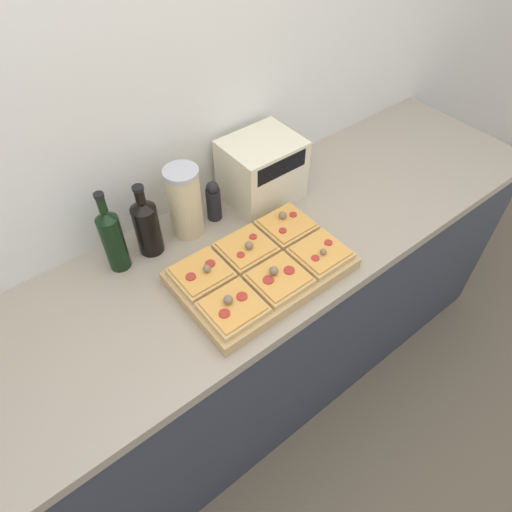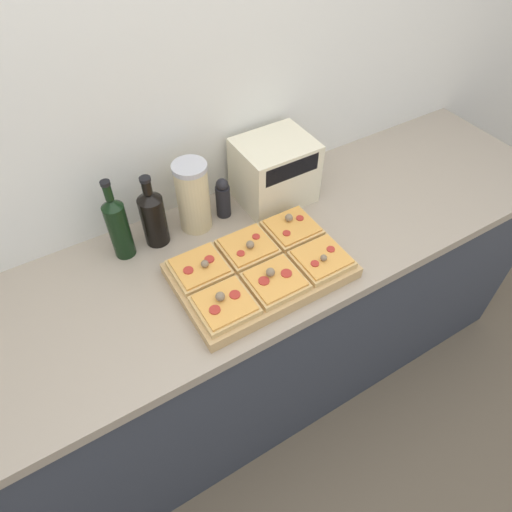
{
  "view_description": "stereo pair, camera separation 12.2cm",
  "coord_description": "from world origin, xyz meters",
  "px_view_note": "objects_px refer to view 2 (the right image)",
  "views": [
    {
      "loc": [
        -0.58,
        -0.53,
        2.04
      ],
      "look_at": [
        0.02,
        0.23,
        0.99
      ],
      "focal_mm": 32.0,
      "sensor_mm": 36.0,
      "label": 1
    },
    {
      "loc": [
        -0.48,
        -0.6,
        2.04
      ],
      "look_at": [
        0.02,
        0.23,
        0.99
      ],
      "focal_mm": 32.0,
      "sensor_mm": 36.0,
      "label": 2
    }
  ],
  "objects_px": {
    "cutting_board": "(261,271)",
    "grain_jar_tall": "(193,197)",
    "wine_bottle": "(153,216)",
    "olive_oil_bottle": "(118,226)",
    "pepper_mill": "(223,198)",
    "toaster_oven": "(274,171)"
  },
  "relations": [
    {
      "from": "olive_oil_bottle",
      "to": "wine_bottle",
      "type": "xyz_separation_m",
      "value": [
        0.12,
        -0.0,
        -0.01
      ]
    },
    {
      "from": "cutting_board",
      "to": "grain_jar_tall",
      "type": "xyz_separation_m",
      "value": [
        -0.07,
        0.32,
        0.11
      ]
    },
    {
      "from": "olive_oil_bottle",
      "to": "pepper_mill",
      "type": "bearing_deg",
      "value": 0.0
    },
    {
      "from": "wine_bottle",
      "to": "grain_jar_tall",
      "type": "distance_m",
      "value": 0.15
    },
    {
      "from": "cutting_board",
      "to": "grain_jar_tall",
      "type": "relative_size",
      "value": 2.08
    },
    {
      "from": "cutting_board",
      "to": "toaster_oven",
      "type": "bearing_deg",
      "value": 51.43
    },
    {
      "from": "olive_oil_bottle",
      "to": "pepper_mill",
      "type": "relative_size",
      "value": 1.9
    },
    {
      "from": "toaster_oven",
      "to": "pepper_mill",
      "type": "bearing_deg",
      "value": 177.3
    },
    {
      "from": "olive_oil_bottle",
      "to": "pepper_mill",
      "type": "xyz_separation_m",
      "value": [
        0.37,
        0.0,
        -0.05
      ]
    },
    {
      "from": "cutting_board",
      "to": "pepper_mill",
      "type": "height_order",
      "value": "pepper_mill"
    },
    {
      "from": "wine_bottle",
      "to": "cutting_board",
      "type": "bearing_deg",
      "value": -55.29
    },
    {
      "from": "olive_oil_bottle",
      "to": "grain_jar_tall",
      "type": "relative_size",
      "value": 1.15
    },
    {
      "from": "cutting_board",
      "to": "olive_oil_bottle",
      "type": "distance_m",
      "value": 0.47
    },
    {
      "from": "wine_bottle",
      "to": "toaster_oven",
      "type": "xyz_separation_m",
      "value": [
        0.46,
        -0.01,
        0.01
      ]
    },
    {
      "from": "olive_oil_bottle",
      "to": "pepper_mill",
      "type": "distance_m",
      "value": 0.37
    },
    {
      "from": "cutting_board",
      "to": "wine_bottle",
      "type": "xyz_separation_m",
      "value": [
        -0.22,
        0.32,
        0.09
      ]
    },
    {
      "from": "pepper_mill",
      "to": "toaster_oven",
      "type": "distance_m",
      "value": 0.21
    },
    {
      "from": "wine_bottle",
      "to": "pepper_mill",
      "type": "bearing_deg",
      "value": 0.0
    },
    {
      "from": "cutting_board",
      "to": "pepper_mill",
      "type": "bearing_deg",
      "value": 83.27
    },
    {
      "from": "grain_jar_tall",
      "to": "pepper_mill",
      "type": "bearing_deg",
      "value": 0.0
    },
    {
      "from": "wine_bottle",
      "to": "olive_oil_bottle",
      "type": "bearing_deg",
      "value": 180.0
    },
    {
      "from": "wine_bottle",
      "to": "grain_jar_tall",
      "type": "height_order",
      "value": "wine_bottle"
    }
  ]
}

